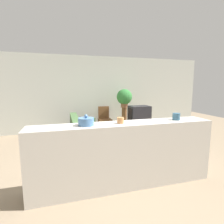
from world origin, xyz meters
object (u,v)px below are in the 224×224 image
object	(u,v)px
television	(139,115)
couch	(85,134)
potted_plant	(124,97)
wooden_chair	(104,118)
decorative_bowl	(86,122)

from	to	relation	value
television	couch	bearing A→B (deg)	-179.35
potted_plant	couch	bearing A→B (deg)	-147.86
couch	wooden_chair	distance (m)	1.47
television	potted_plant	size ratio (longest dim) A/B	0.95
wooden_chair	potted_plant	bearing A→B (deg)	-18.03
television	decorative_bowl	xyz separation A→B (m)	(-1.92, -2.30, 0.35)
wooden_chair	potted_plant	xyz separation A→B (m)	(0.67, -0.22, 0.73)
couch	potted_plant	distance (m)	2.04
wooden_chair	potted_plant	size ratio (longest dim) A/B	1.38
potted_plant	television	bearing A→B (deg)	-81.25
wooden_chair	potted_plant	world-z (taller)	potted_plant
potted_plant	decorative_bowl	xyz separation A→B (m)	(-1.77, -3.24, -0.13)
television	decorative_bowl	size ratio (longest dim) A/B	2.62
wooden_chair	decorative_bowl	world-z (taller)	decorative_bowl
couch	potted_plant	size ratio (longest dim) A/B	2.99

